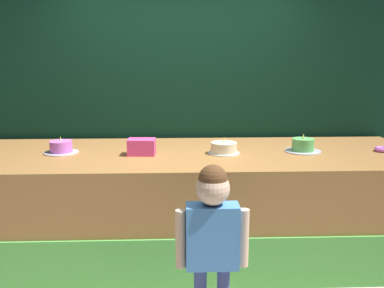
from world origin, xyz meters
The scene contains 8 objects.
stage_platform centered at (0.00, 0.67, 0.47)m, with size 4.23×1.38×0.95m.
curtain_backdrop centered at (0.00, 1.46, 1.55)m, with size 4.75×0.08×3.10m, color black.
child_figure centered at (0.15, -0.62, 0.75)m, with size 0.45×0.21×1.16m.
pink_box centered at (-0.36, 0.60, 1.02)m, with size 0.23×0.17×0.14m, color #E64289.
donut centered at (1.80, 0.64, 0.97)m, with size 0.14×0.14×0.04m, color #CC66D8.
cake_center_left centered at (-1.08, 0.70, 1.00)m, with size 0.30×0.30×0.15m.
cake_center_right centered at (0.36, 0.62, 1.00)m, with size 0.28×0.28×0.15m.
cake_far_right centered at (1.08, 0.67, 1.00)m, with size 0.32×0.32×0.17m.
Camera 1 is at (-0.07, -3.06, 1.80)m, focal length 40.25 mm.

